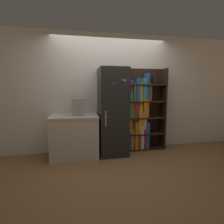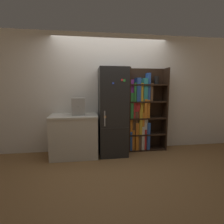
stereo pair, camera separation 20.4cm
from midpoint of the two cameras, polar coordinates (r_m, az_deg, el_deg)
The scene contains 6 objects.
ground_plane at distance 3.79m, azimuth -0.89°, elevation -14.16°, with size 16.00×16.00×0.00m, color olive.
wall_back at distance 3.98m, azimuth -2.19°, elevation 6.13°, with size 8.00×0.05×2.60m.
refrigerator at distance 3.69m, azimuth -1.35°, elevation 0.00°, with size 0.58×0.62×1.83m.
bookshelf at distance 4.04m, azimuth 7.98°, elevation -0.34°, with size 0.89×0.31×1.86m.
kitchen_counter at distance 3.72m, azimuth -13.73°, elevation -7.70°, with size 0.96×0.65×0.87m.
espresso_machine at distance 3.63m, azimuth -12.49°, elevation 1.71°, with size 0.26×0.30×0.35m.
Camera 1 is at (-0.74, -3.44, 1.41)m, focal length 28.00 mm.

